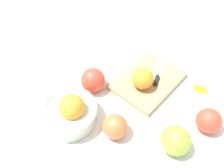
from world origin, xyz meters
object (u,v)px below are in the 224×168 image
(apple_front_right, at_px, (209,121))
(orange_on_board, at_px, (143,78))
(apple_mid_left, at_px, (115,126))
(apple_front_center, at_px, (175,140))
(knife, at_px, (158,74))
(bowl, at_px, (70,112))
(apple_back_center, at_px, (93,80))
(cutting_board, at_px, (148,81))

(apple_front_right, bearing_deg, orange_on_board, 92.81)
(apple_mid_left, bearing_deg, apple_front_center, -63.06)
(knife, xyz_separation_m, apple_front_right, (-0.07, -0.22, 0.01))
(bowl, height_order, apple_front_right, bowl)
(apple_front_center, relative_size, apple_back_center, 0.99)
(cutting_board, xyz_separation_m, knife, (0.04, -0.01, 0.01))
(knife, relative_size, apple_back_center, 1.80)
(apple_front_center, xyz_separation_m, apple_mid_left, (-0.08, 0.15, -0.00))
(orange_on_board, xyz_separation_m, apple_front_right, (0.01, -0.23, -0.02))
(knife, height_order, apple_front_center, apple_front_center)
(apple_back_center, bearing_deg, apple_front_right, -71.53)
(orange_on_board, distance_m, apple_back_center, 0.16)
(orange_on_board, height_order, apple_front_center, orange_on_board)
(apple_back_center, bearing_deg, knife, -35.87)
(apple_front_center, bearing_deg, apple_front_right, -16.37)
(apple_front_center, distance_m, apple_front_right, 0.13)
(apple_back_center, bearing_deg, orange_on_board, -48.87)
(apple_front_center, xyz_separation_m, apple_back_center, (0.00, 0.32, 0.00))
(bowl, xyz_separation_m, orange_on_board, (0.24, -0.08, 0.01))
(cutting_board, distance_m, orange_on_board, 0.06)
(cutting_board, relative_size, apple_front_right, 3.26)
(apple_back_center, bearing_deg, cutting_board, -38.93)
(apple_front_right, bearing_deg, knife, 72.90)
(apple_front_right, bearing_deg, apple_mid_left, 136.71)
(apple_front_center, bearing_deg, apple_back_center, 89.60)
(apple_mid_left, distance_m, apple_back_center, 0.19)
(knife, xyz_separation_m, apple_front_center, (-0.19, -0.18, 0.02))
(cutting_board, bearing_deg, apple_mid_left, -167.78)
(knife, bearing_deg, cutting_board, 158.73)
(knife, bearing_deg, orange_on_board, 171.38)
(bowl, relative_size, orange_on_board, 2.34)
(cutting_board, height_order, apple_front_right, apple_front_right)
(apple_mid_left, bearing_deg, orange_on_board, 14.06)
(bowl, height_order, knife, bowl)
(apple_back_center, bearing_deg, apple_mid_left, -114.91)
(apple_front_center, relative_size, apple_mid_left, 1.13)
(cutting_board, bearing_deg, apple_front_center, -127.09)
(bowl, distance_m, apple_mid_left, 0.14)
(cutting_board, bearing_deg, bowl, 164.71)
(cutting_board, distance_m, apple_front_right, 0.24)
(bowl, bearing_deg, orange_on_board, -18.33)
(orange_on_board, height_order, apple_back_center, orange_on_board)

